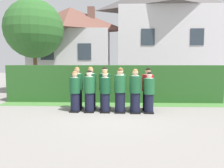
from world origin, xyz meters
TOP-DOWN VIEW (x-y plane):
  - ground_plane at (0.00, 0.00)m, footprint 60.00×60.00m
  - student_front_row_0 at (-1.40, 0.06)m, footprint 0.40×0.47m
  - student_front_row_1 at (-0.85, 0.04)m, footprint 0.41×0.46m
  - student_front_row_2 at (-0.25, 0.02)m, footprint 0.40×0.45m
  - student_front_row_3 at (0.31, 0.00)m, footprint 0.43×0.52m
  - student_front_row_4 at (0.87, -0.04)m, footprint 0.43×0.52m
  - student_front_row_5 at (1.38, -0.03)m, footprint 0.40×0.50m
  - student_rear_row_0 at (-1.40, 0.51)m, footprint 0.44×0.49m
  - student_rear_row_1 at (-0.85, 0.47)m, footprint 0.44×0.49m
  - student_rear_row_2 at (-0.29, 0.47)m, footprint 0.45×0.55m
  - student_rear_row_3 at (0.33, 0.47)m, footprint 0.44×0.50m
  - student_rear_row_4 at (0.89, 0.46)m, footprint 0.42×0.46m
  - student_in_red_blazer at (1.39, 0.42)m, footprint 0.43×0.52m
  - hedge at (0.00, 2.33)m, footprint 10.12×0.70m
  - school_building_main at (3.79, 8.87)m, footprint 7.66×4.16m
  - school_building_annex at (-3.34, 8.20)m, footprint 5.97×3.22m
  - oak_tree_left at (-4.98, 5.45)m, footprint 3.58×3.58m
  - lawn_strip at (0.00, 1.53)m, footprint 10.12×0.90m

SIDE VIEW (x-z plane):
  - ground_plane at x=0.00m, z-range 0.00..0.00m
  - lawn_strip at x=0.00m, z-range 0.00..0.01m
  - student_front_row_5 at x=1.38m, z-range -0.04..1.50m
  - student_front_row_0 at x=-1.40m, z-range -0.04..1.51m
  - student_front_row_2 at x=-0.25m, z-range -0.04..1.52m
  - student_front_row_1 at x=-0.85m, z-range -0.04..1.55m
  - student_rear_row_4 at x=0.89m, z-range -0.04..1.56m
  - student_front_row_4 at x=0.87m, z-range -0.04..1.60m
  - student_front_row_3 at x=0.31m, z-range -0.04..1.62m
  - student_in_red_blazer at x=1.39m, z-range -0.04..1.63m
  - student_rear_row_3 at x=0.33m, z-range -0.04..1.63m
  - student_rear_row_0 at x=-1.40m, z-range -0.04..1.66m
  - student_rear_row_1 at x=-0.85m, z-range -0.04..1.66m
  - student_rear_row_2 at x=-0.29m, z-range -0.04..1.67m
  - hedge at x=0.00m, z-range 0.00..1.74m
  - school_building_annex at x=-3.34m, z-range 0.08..5.93m
  - oak_tree_left at x=-4.98m, z-range 1.05..6.75m
  - school_building_main at x=3.79m, z-range 0.10..8.00m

